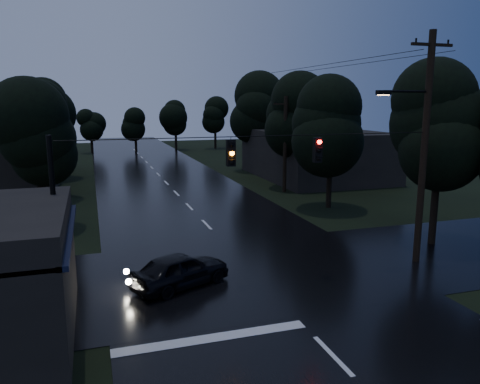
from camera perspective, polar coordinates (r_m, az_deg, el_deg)
main_road at (r=36.95m, az=-7.77°, el=-0.18°), size 12.00×120.00×0.02m
cross_street at (r=20.07m, az=1.43°, el=-9.71°), size 60.00×9.00×0.02m
building_far_right at (r=44.83m, az=9.17°, el=4.58°), size 10.00×14.00×4.40m
utility_pole_main at (r=21.64m, az=21.39°, el=5.37°), size 3.50×0.30×10.00m
utility_pole_far at (r=36.85m, az=5.51°, el=5.93°), size 2.00×0.30×7.50m
anchor_pole_left at (r=17.27m, az=-21.59°, el=-3.51°), size 0.18×0.18×6.00m
span_signals at (r=18.12m, az=4.23°, el=5.10°), size 15.00×0.37×1.12m
tree_corner_near at (r=24.78m, az=23.29°, el=7.56°), size 4.48×4.48×9.44m
tree_left_a at (r=27.93m, az=-23.63°, el=6.28°), size 3.92×3.92×8.26m
tree_left_b at (r=35.92m, az=-23.40°, el=7.74°), size 4.20×4.20×8.85m
tree_left_c at (r=45.91m, az=-23.04°, el=8.75°), size 4.48×4.48×9.44m
tree_right_a at (r=31.65m, az=11.07°, el=8.11°), size 4.20×4.20×8.85m
tree_right_b at (r=39.08m, az=6.18°, el=9.31°), size 4.48×4.48×9.44m
tree_right_c at (r=48.58m, az=2.00°, el=10.13°), size 4.76×4.76×10.03m
car at (r=18.50m, az=-7.28°, el=-9.39°), size 4.30×3.12×1.36m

